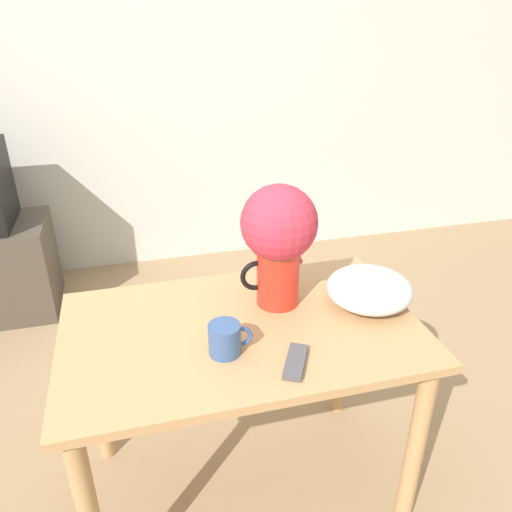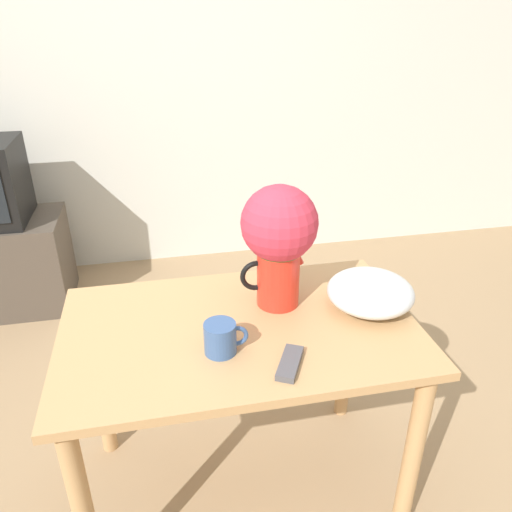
% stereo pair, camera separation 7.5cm
% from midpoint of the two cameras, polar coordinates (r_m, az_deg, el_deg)
% --- Properties ---
extents(ground_plane, '(12.00, 12.00, 0.00)m').
position_cam_midpoint_polar(ground_plane, '(2.14, -7.31, -25.53)').
color(ground_plane, '#9E7F5B').
extents(wall_back, '(8.00, 0.05, 2.60)m').
position_cam_midpoint_polar(wall_back, '(3.40, -13.93, 19.65)').
color(wall_back, silver).
rests_on(wall_back, ground_plane).
extents(table, '(1.15, 0.71, 0.75)m').
position_cam_midpoint_polar(table, '(1.71, -2.88, -11.50)').
color(table, tan).
rests_on(table, ground_plane).
extents(flower_vase, '(0.26, 0.25, 0.43)m').
position_cam_midpoint_polar(flower_vase, '(1.63, 1.29, 2.37)').
color(flower_vase, red).
rests_on(flower_vase, table).
extents(coffee_mug, '(0.13, 0.10, 0.10)m').
position_cam_midpoint_polar(coffee_mug, '(1.50, -4.94, -9.44)').
color(coffee_mug, '#385689').
rests_on(coffee_mug, table).
extents(white_bowl, '(0.30, 0.30, 0.12)m').
position_cam_midpoint_polar(white_bowl, '(1.75, 11.62, -3.72)').
color(white_bowl, silver).
rests_on(white_bowl, table).
extents(remote_control, '(0.12, 0.16, 0.02)m').
position_cam_midpoint_polar(remote_control, '(1.47, 3.04, -12.01)').
color(remote_control, '#4C4C51').
rests_on(remote_control, table).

